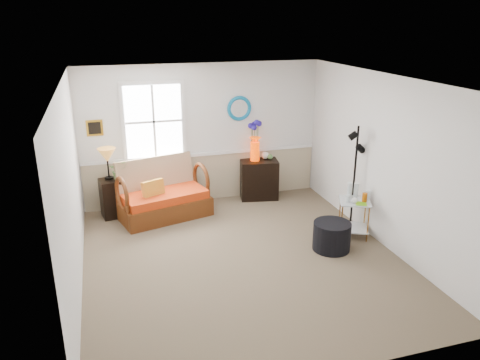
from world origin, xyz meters
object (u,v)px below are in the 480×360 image
object	(u,v)px
loveseat	(163,189)
side_table	(353,218)
cabinet	(259,179)
lamp_stand	(112,198)
floor_lamp	(354,178)
ottoman	(332,236)

from	to	relation	value
loveseat	side_table	distance (m)	3.29
cabinet	lamp_stand	bearing A→B (deg)	-167.90
cabinet	floor_lamp	distance (m)	2.07
lamp_stand	floor_lamp	distance (m)	4.20
side_table	loveseat	bearing A→B (deg)	149.29
cabinet	ottoman	world-z (taller)	cabinet
lamp_stand	side_table	xyz separation A→B (m)	(3.69, -1.94, -0.04)
ottoman	floor_lamp	bearing A→B (deg)	43.07
cabinet	side_table	distance (m)	2.23
lamp_stand	ottoman	distance (m)	3.87
lamp_stand	cabinet	distance (m)	2.77
loveseat	lamp_stand	bearing A→B (deg)	148.66
lamp_stand	ottoman	bearing A→B (deg)	-35.85
loveseat	cabinet	bearing A→B (deg)	-3.93
cabinet	floor_lamp	size ratio (longest dim) A/B	0.44
cabinet	ottoman	bearing A→B (deg)	-71.16
side_table	ottoman	size ratio (longest dim) A/B	1.07
cabinet	ottoman	distance (m)	2.40
loveseat	ottoman	xyz separation A→B (m)	(2.27, -2.00, -0.28)
loveseat	cabinet	world-z (taller)	loveseat
loveseat	cabinet	distance (m)	1.94
side_table	cabinet	bearing A→B (deg)	114.24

